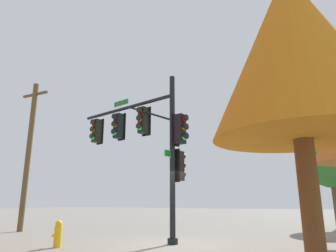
{
  "coord_description": "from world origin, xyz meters",
  "views": [
    {
      "loc": [
        -4.49,
        10.11,
        1.41
      ],
      "look_at": [
        0.09,
        0.18,
        4.17
      ],
      "focal_mm": 32.36,
      "sensor_mm": 36.0,
      "label": 1
    }
  ],
  "objects_px": {
    "signal_pole_assembly": "(145,136)",
    "fire_hydrant": "(58,234)",
    "tree_far": "(293,49)",
    "tree_near": "(331,162)",
    "utility_pole": "(29,151)"
  },
  "relations": [
    {
      "from": "utility_pole",
      "to": "tree_near",
      "type": "relative_size",
      "value": 1.51
    },
    {
      "from": "tree_near",
      "to": "tree_far",
      "type": "xyz_separation_m",
      "value": [
        1.26,
        11.89,
        1.43
      ]
    },
    {
      "from": "fire_hydrant",
      "to": "tree_far",
      "type": "bearing_deg",
      "value": 176.63
    },
    {
      "from": "signal_pole_assembly",
      "to": "fire_hydrant",
      "type": "relative_size",
      "value": 7.46
    },
    {
      "from": "signal_pole_assembly",
      "to": "fire_hydrant",
      "type": "bearing_deg",
      "value": 58.11
    },
    {
      "from": "signal_pole_assembly",
      "to": "tree_far",
      "type": "height_order",
      "value": "tree_far"
    },
    {
      "from": "signal_pole_assembly",
      "to": "tree_near",
      "type": "bearing_deg",
      "value": -129.02
    },
    {
      "from": "tree_near",
      "to": "signal_pole_assembly",
      "type": "bearing_deg",
      "value": 50.98
    },
    {
      "from": "signal_pole_assembly",
      "to": "fire_hydrant",
      "type": "xyz_separation_m",
      "value": [
        1.65,
        2.65,
        -3.59
      ]
    },
    {
      "from": "signal_pole_assembly",
      "to": "tree_near",
      "type": "height_order",
      "value": "signal_pole_assembly"
    },
    {
      "from": "signal_pole_assembly",
      "to": "tree_far",
      "type": "bearing_deg",
      "value": 152.25
    },
    {
      "from": "tree_near",
      "to": "tree_far",
      "type": "distance_m",
      "value": 12.04
    },
    {
      "from": "utility_pole",
      "to": "tree_far",
      "type": "bearing_deg",
      "value": 164.11
    },
    {
      "from": "tree_far",
      "to": "tree_near",
      "type": "bearing_deg",
      "value": -96.05
    },
    {
      "from": "signal_pole_assembly",
      "to": "fire_hydrant",
      "type": "distance_m",
      "value": 4.76
    }
  ]
}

